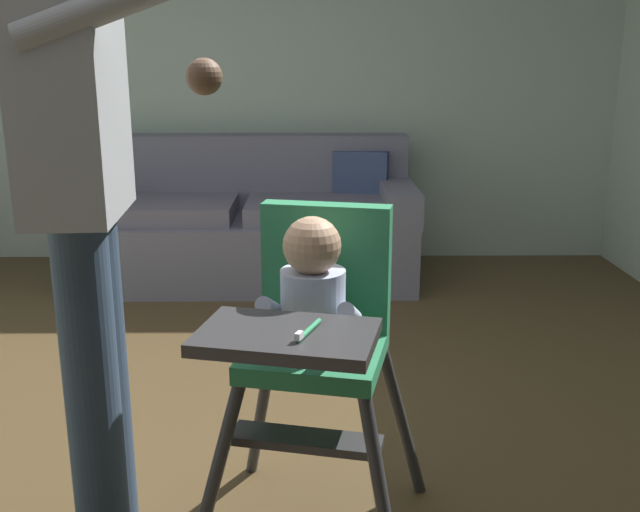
% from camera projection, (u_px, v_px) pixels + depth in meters
% --- Properties ---
extents(ground, '(6.27, 7.06, 0.10)m').
position_uv_depth(ground, '(217.00, 487.00, 2.41)').
color(ground, brown).
extents(wall_far, '(5.47, 0.06, 2.52)m').
position_uv_depth(wall_far, '(262.00, 69.00, 4.73)').
color(wall_far, '#B4C9BC').
rests_on(wall_far, ground).
extents(couch, '(2.08, 0.86, 0.86)m').
position_uv_depth(couch, '(244.00, 226.00, 4.47)').
color(couch, slate).
rests_on(couch, ground).
extents(high_chair, '(0.72, 0.81, 0.95)m').
position_uv_depth(high_chair, '(315.00, 319.00, 1.93)').
color(high_chair, '#363437').
rests_on(high_chair, ground).
extents(adult_standing, '(0.53, 0.50, 1.77)m').
position_uv_depth(adult_standing, '(83.00, 191.00, 1.79)').
color(adult_standing, '#314359').
rests_on(adult_standing, ground).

